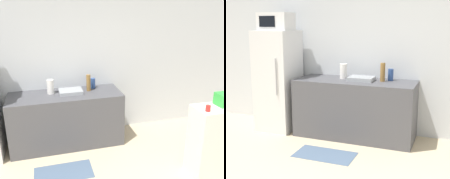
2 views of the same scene
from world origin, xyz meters
The scene contains 9 objects.
wall_back centered at (0.00, 2.69, 1.30)m, with size 8.00×0.06×2.60m, color silver.
counter centered at (-0.10, 2.30, 0.45)m, with size 1.86×0.71×0.91m, color #4C4C51.
sink_basin centered at (-0.01, 2.33, 0.94)m, with size 0.38×0.31×0.06m, color #9EA3A8.
bottle_tall centered at (0.31, 2.38, 1.05)m, with size 0.07×0.07×0.28m, color olive.
bottle_short centered at (0.41, 2.50, 1.00)m, with size 0.08×0.08×0.18m, color #2D4C8C.
shelf_cabinet centered at (1.82, 0.90, 0.51)m, with size 0.73×0.39×1.02m, color white.
jar centered at (1.55, 0.82, 1.06)m, with size 0.06×0.06×0.08m, color red.
paper_towel_roll centered at (-0.33, 2.40, 1.03)m, with size 0.11×0.11×0.24m, color white.
kitchen_rug centered at (-0.26, 1.46, 0.00)m, with size 0.83×0.45×0.01m, color slate.
Camera 1 is at (-0.42, -1.66, 2.29)m, focal length 40.00 mm.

